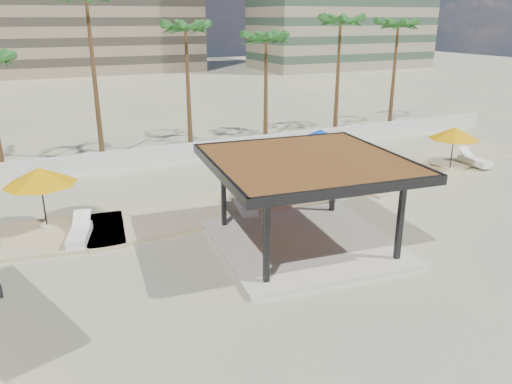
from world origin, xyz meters
TOP-DOWN VIEW (x-y plane):
  - ground at (0.00, 0.00)m, footprint 200.00×200.00m
  - promenade at (2.00, 7.67)m, footprint 44.45×7.97m
  - boundary_wall at (0.00, 16.00)m, footprint 56.00×0.30m
  - pavilion_central at (2.38, 1.61)m, footprint 8.13×8.13m
  - umbrella_b at (-7.18, 7.71)m, footprint 3.24×3.24m
  - umbrella_c at (4.02, 6.72)m, footprint 3.19×3.19m
  - umbrella_d at (7.86, 9.20)m, footprint 3.88×3.88m
  - umbrella_e at (15.65, 6.68)m, footprint 3.04×3.04m
  - lounger_a at (-6.01, 5.85)m, footprint 1.35×2.43m
  - lounger_b at (1.63, 5.85)m, footprint 1.16×2.34m
  - lounger_c at (6.51, 5.84)m, footprint 0.63×1.89m
  - lounger_d at (18.02, 6.99)m, footprint 0.86×2.37m
  - palm_d at (-3.00, 18.90)m, footprint 3.00×3.00m
  - palm_e at (3.00, 18.40)m, footprint 3.00×3.00m
  - palm_f at (9.00, 18.60)m, footprint 3.00×3.00m
  - palm_g at (15.00, 18.20)m, footprint 3.00×3.00m
  - palm_h at (21.00, 18.80)m, footprint 3.00×3.00m

SIDE VIEW (x-z plane):
  - ground at x=0.00m, z-range 0.00..0.00m
  - promenade at x=2.00m, z-range -0.06..0.18m
  - lounger_c at x=6.51m, z-range 0.00..0.71m
  - lounger_b at x=1.63m, z-range -0.04..0.81m
  - lounger_a at x=-6.01m, z-range -0.05..0.83m
  - lounger_d at x=18.02m, z-range -0.05..0.84m
  - boundary_wall at x=0.00m, z-range 0.00..1.20m
  - umbrella_c at x=4.02m, z-range 1.02..3.34m
  - pavilion_central at x=2.38m, z-range 0.36..4.12m
  - umbrella_e at x=15.65m, z-range 1.13..3.78m
  - umbrella_d at x=7.86m, z-range 1.16..3.89m
  - umbrella_b at x=-7.18m, z-range 1.17..3.92m
  - palm_f at x=9.00m, z-range 3.10..11.51m
  - palm_e at x=3.00m, z-range 3.44..12.63m
  - palm_h at x=21.00m, z-range 3.48..12.77m
  - palm_g at x=15.00m, z-range 3.61..13.18m
  - palm_d at x=-3.00m, z-range 4.23..15.24m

